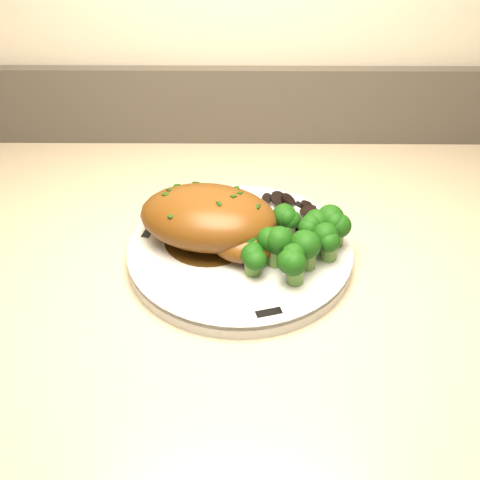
{
  "coord_description": "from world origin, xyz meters",
  "views": [
    {
      "loc": [
        0.24,
        1.13,
        1.4
      ],
      "look_at": [
        0.23,
        1.69,
        0.97
      ],
      "focal_mm": 45.0,
      "sensor_mm": 36.0,
      "label": 1
    }
  ],
  "objects": [
    {
      "name": "gravy_pool",
      "position": [
        0.19,
        1.71,
        0.96
      ],
      "size": [
        0.11,
        0.11,
        0.0
      ],
      "primitive_type": "cylinder",
      "color": "#3A230A",
      "rests_on": "plate"
    },
    {
      "name": "rim_accent_0",
      "position": [
        0.31,
        1.77,
        0.96
      ],
      "size": [
        0.03,
        0.03,
        0.0
      ],
      "primitive_type": "cube",
      "rotation": [
        0.0,
        0.0,
        2.36
      ],
      "color": "black",
      "rests_on": "plate"
    },
    {
      "name": "chicken_breast",
      "position": [
        0.2,
        1.7,
        0.99
      ],
      "size": [
        0.18,
        0.14,
        0.06
      ],
      "rotation": [
        0.0,
        0.0,
        -0.18
      ],
      "color": "brown",
      "rests_on": "plate"
    },
    {
      "name": "plate",
      "position": [
        0.23,
        1.69,
        0.95
      ],
      "size": [
        0.31,
        0.31,
        0.02
      ],
      "primitive_type": "cylinder",
      "rotation": [
        0.0,
        0.0,
        0.17
      ],
      "color": "silver",
      "rests_on": "counter"
    },
    {
      "name": "mushroom_pile",
      "position": [
        0.28,
        1.75,
        0.96
      ],
      "size": [
        0.09,
        0.06,
        0.02
      ],
      "color": "black",
      "rests_on": "plate"
    },
    {
      "name": "rim_accent_2",
      "position": [
        0.26,
        1.58,
        0.96
      ],
      "size": [
        0.03,
        0.02,
        0.0
      ],
      "primitive_type": "cube",
      "rotation": [
        0.0,
        0.0,
        6.55
      ],
      "color": "black",
      "rests_on": "plate"
    },
    {
      "name": "rim_accent_1",
      "position": [
        0.12,
        1.72,
        0.96
      ],
      "size": [
        0.02,
        0.03,
        0.0
      ],
      "primitive_type": "cube",
      "rotation": [
        0.0,
        0.0,
        4.46
      ],
      "color": "black",
      "rests_on": "plate"
    },
    {
      "name": "broccoli_florets",
      "position": [
        0.29,
        1.67,
        0.98
      ],
      "size": [
        0.14,
        0.11,
        0.04
      ],
      "rotation": [
        0.0,
        0.0,
        0.41
      ],
      "color": "#63913D",
      "rests_on": "plate"
    }
  ]
}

